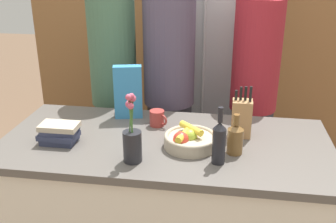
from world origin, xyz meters
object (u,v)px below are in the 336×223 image
at_px(fruit_bowl, 190,139).
at_px(bottle_oil, 235,138).
at_px(person_at_sink, 114,79).
at_px(cereal_box, 128,92).
at_px(book_stack, 59,133).
at_px(person_in_blue, 169,80).
at_px(flower_vase, 132,141).
at_px(refrigerator, 214,61).
at_px(bottle_vinegar, 219,142).
at_px(person_in_red_tee, 254,85).
at_px(knife_block, 242,118).
at_px(coffee_mug, 157,118).

distance_m(fruit_bowl, bottle_oil, 0.22).
height_order(fruit_bowl, person_at_sink, person_at_sink).
xyz_separation_m(fruit_bowl, cereal_box, (-0.39, 0.33, 0.11)).
xyz_separation_m(book_stack, person_in_blue, (0.45, 0.75, 0.07)).
xyz_separation_m(flower_vase, book_stack, (-0.41, 0.13, -0.05)).
xyz_separation_m(refrigerator, bottle_oil, (0.16, -1.34, -0.03)).
distance_m(refrigerator, bottle_oil, 1.35).
xyz_separation_m(person_at_sink, person_in_blue, (0.37, 0.01, 0.01)).
bearing_deg(bottle_vinegar, refrigerator, 93.49).
xyz_separation_m(bottle_vinegar, person_in_red_tee, (0.20, 0.88, -0.01)).
height_order(flower_vase, bottle_oil, flower_vase).
xyz_separation_m(flower_vase, cereal_box, (-0.15, 0.51, 0.05)).
distance_m(bottle_vinegar, person_at_sink, 1.10).
bearing_deg(fruit_bowl, bottle_vinegar, -43.23).
distance_m(knife_block, person_at_sink, 0.98).
distance_m(cereal_box, book_stack, 0.47).
distance_m(cereal_box, coffee_mug, 0.24).
bearing_deg(coffee_mug, book_stack, -148.16).
xyz_separation_m(book_stack, person_at_sink, (0.08, 0.74, 0.06)).
bearing_deg(person_in_blue, bottle_oil, -85.60).
distance_m(fruit_bowl, flower_vase, 0.31).
distance_m(flower_vase, bottle_vinegar, 0.39).
relative_size(fruit_bowl, cereal_box, 0.85).
bearing_deg(knife_block, person_at_sink, 148.10).
distance_m(bottle_oil, person_in_red_tee, 0.78).
distance_m(coffee_mug, bottle_vinegar, 0.51).
distance_m(flower_vase, person_at_sink, 0.93).
bearing_deg(book_stack, cereal_box, 54.95).
distance_m(knife_block, person_in_blue, 0.71).
xyz_separation_m(knife_block, flower_vase, (-0.50, -0.35, -0.00)).
relative_size(flower_vase, person_at_sink, 0.19).
height_order(knife_block, bottle_vinegar, knife_block).
xyz_separation_m(fruit_bowl, book_stack, (-0.66, -0.05, 0.01)).
bearing_deg(refrigerator, flower_vase, -101.50).
relative_size(person_at_sink, person_in_red_tee, 1.01).
bearing_deg(bottle_vinegar, fruit_bowl, 136.77).
bearing_deg(fruit_bowl, refrigerator, 87.49).
relative_size(bottle_vinegar, person_at_sink, 0.15).
relative_size(coffee_mug, person_at_sink, 0.06).
xyz_separation_m(refrigerator, person_at_sink, (-0.64, -0.62, 0.01)).
bearing_deg(cereal_box, flower_vase, -74.11).
height_order(bottle_oil, person_in_red_tee, person_in_red_tee).
xyz_separation_m(flower_vase, person_in_red_tee, (0.59, 0.92, -0.00)).
relative_size(bottle_oil, person_at_sink, 0.11).
distance_m(knife_block, bottle_vinegar, 0.33).
height_order(knife_block, flower_vase, flower_vase).
bearing_deg(flower_vase, person_in_blue, 87.57).
distance_m(refrigerator, knife_block, 1.16).
bearing_deg(coffee_mug, person_in_blue, 90.58).
relative_size(cereal_box, person_in_red_tee, 0.18).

